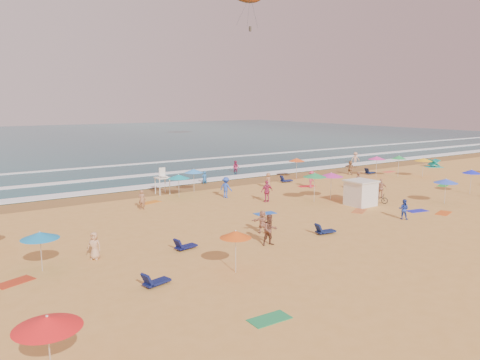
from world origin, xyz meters
TOP-DOWN VIEW (x-y plane):
  - ground at (0.00, 0.00)m, footprint 220.00×220.00m
  - ocean at (0.00, 84.00)m, footprint 220.00×140.00m
  - wet_sand at (0.00, 12.50)m, footprint 220.00×220.00m
  - surf_foam at (0.00, 21.32)m, footprint 200.00×18.70m
  - cabana at (4.07, -2.80)m, footprint 2.00×2.00m
  - cabana_roof at (4.07, -2.80)m, footprint 2.20×2.20m
  - bicycle at (5.97, -3.10)m, footprint 1.24×1.66m
  - lifeguard_stand at (-7.48, 10.92)m, footprint 1.20×1.20m
  - beach_umbrellas at (1.23, 0.26)m, footprint 61.88×27.96m
  - loungers at (6.62, -2.71)m, footprint 42.63×19.50m
  - towels at (1.05, -1.87)m, footprint 45.99×24.12m
  - popup_tents at (28.29, 0.46)m, footprint 6.14×16.57m
  - beachgoers at (1.81, 5.15)m, footprint 48.79×26.99m

SIDE VIEW (x-z plane):
  - ground at x=0.00m, z-range 0.00..0.00m
  - ocean at x=0.00m, z-range -0.09..0.09m
  - wet_sand at x=0.00m, z-range 0.01..0.01m
  - towels at x=1.05m, z-range 0.00..0.03m
  - surf_foam at x=0.00m, z-range 0.08..0.12m
  - loungers at x=6.62m, z-range 0.00..0.34m
  - bicycle at x=5.97m, z-range 0.00..0.83m
  - popup_tents at x=28.29m, z-range 0.00..1.20m
  - beachgoers at x=1.81m, z-range -0.25..1.89m
  - cabana at x=4.07m, z-range 0.00..2.00m
  - lifeguard_stand at x=-7.48m, z-range 0.00..2.10m
  - cabana_roof at x=4.07m, z-range 2.00..2.12m
  - beach_umbrellas at x=1.23m, z-range 1.70..2.53m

